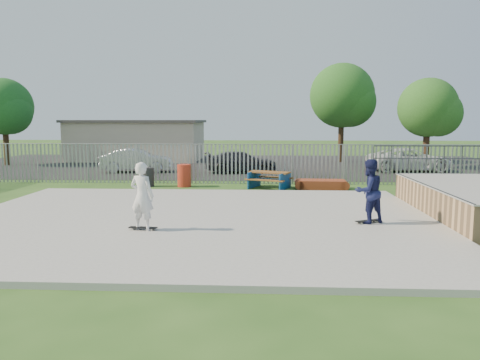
{
  "coord_description": "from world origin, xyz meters",
  "views": [
    {
      "loc": [
        2.21,
        -14.34,
        3.2
      ],
      "look_at": [
        1.37,
        2.0,
        1.1
      ],
      "focal_mm": 35.0,
      "sensor_mm": 36.0,
      "label": 1
    }
  ],
  "objects_px": {
    "tree_left": "(4,107)",
    "skater_navy": "(369,191)",
    "tree_mid": "(342,96)",
    "picnic_table": "(269,180)",
    "car_silver": "(137,160)",
    "car_white": "(409,160)",
    "tree_right": "(428,108)",
    "trash_bin_red": "(184,176)",
    "car_dark": "(241,162)",
    "trash_bin_grey": "(148,177)",
    "skater_white": "(142,196)",
    "funbox": "(321,184)"
  },
  "relations": [
    {
      "from": "car_white",
      "to": "tree_left",
      "type": "relative_size",
      "value": 0.84
    },
    {
      "from": "car_silver",
      "to": "car_white",
      "type": "bearing_deg",
      "value": -92.49
    },
    {
      "from": "skater_navy",
      "to": "picnic_table",
      "type": "bearing_deg",
      "value": -96.48
    },
    {
      "from": "funbox",
      "to": "car_white",
      "type": "bearing_deg",
      "value": 52.67
    },
    {
      "from": "tree_mid",
      "to": "skater_navy",
      "type": "height_order",
      "value": "tree_mid"
    },
    {
      "from": "trash_bin_grey",
      "to": "tree_right",
      "type": "xyz_separation_m",
      "value": [
        16.27,
        9.22,
        3.53
      ]
    },
    {
      "from": "picnic_table",
      "to": "car_white",
      "type": "distance_m",
      "value": 11.77
    },
    {
      "from": "funbox",
      "to": "skater_white",
      "type": "relative_size",
      "value": 1.1
    },
    {
      "from": "tree_right",
      "to": "skater_navy",
      "type": "height_order",
      "value": "tree_right"
    },
    {
      "from": "trash_bin_grey",
      "to": "tree_mid",
      "type": "height_order",
      "value": "tree_mid"
    },
    {
      "from": "car_silver",
      "to": "car_dark",
      "type": "height_order",
      "value": "car_silver"
    },
    {
      "from": "funbox",
      "to": "tree_mid",
      "type": "relative_size",
      "value": 0.28
    },
    {
      "from": "trash_bin_red",
      "to": "car_dark",
      "type": "height_order",
      "value": "car_dark"
    },
    {
      "from": "car_dark",
      "to": "skater_white",
      "type": "bearing_deg",
      "value": 160.43
    },
    {
      "from": "skater_white",
      "to": "car_white",
      "type": "bearing_deg",
      "value": -110.0
    },
    {
      "from": "trash_bin_grey",
      "to": "skater_navy",
      "type": "xyz_separation_m",
      "value": [
        8.71,
        -8.34,
        0.65
      ]
    },
    {
      "from": "picnic_table",
      "to": "car_silver",
      "type": "bearing_deg",
      "value": 164.18
    },
    {
      "from": "picnic_table",
      "to": "tree_left",
      "type": "xyz_separation_m",
      "value": [
        -18.56,
        10.44,
        3.72
      ]
    },
    {
      "from": "tree_left",
      "to": "tree_right",
      "type": "bearing_deg",
      "value": -1.78
    },
    {
      "from": "funbox",
      "to": "skater_white",
      "type": "height_order",
      "value": "skater_white"
    },
    {
      "from": "tree_mid",
      "to": "trash_bin_grey",
      "type": "bearing_deg",
      "value": -129.73
    },
    {
      "from": "tree_right",
      "to": "car_dark",
      "type": "bearing_deg",
      "value": -165.71
    },
    {
      "from": "skater_white",
      "to": "car_silver",
      "type": "bearing_deg",
      "value": -57.92
    },
    {
      "from": "tree_left",
      "to": "skater_navy",
      "type": "bearing_deg",
      "value": -40.75
    },
    {
      "from": "car_silver",
      "to": "skater_navy",
      "type": "bearing_deg",
      "value": -150.05
    },
    {
      "from": "tree_mid",
      "to": "skater_navy",
      "type": "relative_size",
      "value": 3.89
    },
    {
      "from": "tree_left",
      "to": "tree_right",
      "type": "xyz_separation_m",
      "value": [
        28.97,
        -0.9,
        -0.14
      ]
    },
    {
      "from": "funbox",
      "to": "tree_mid",
      "type": "bearing_deg",
      "value": 79.54
    },
    {
      "from": "picnic_table",
      "to": "tree_left",
      "type": "distance_m",
      "value": 21.62
    },
    {
      "from": "funbox",
      "to": "tree_left",
      "type": "distance_m",
      "value": 23.79
    },
    {
      "from": "picnic_table",
      "to": "funbox",
      "type": "relative_size",
      "value": 1.11
    },
    {
      "from": "tree_left",
      "to": "skater_navy",
      "type": "relative_size",
      "value": 3.21
    },
    {
      "from": "trash_bin_grey",
      "to": "car_silver",
      "type": "xyz_separation_m",
      "value": [
        -2.2,
        6.04,
        0.28
      ]
    },
    {
      "from": "trash_bin_grey",
      "to": "tree_left",
      "type": "xyz_separation_m",
      "value": [
        -12.7,
        10.12,
        3.67
      ]
    },
    {
      "from": "car_white",
      "to": "skater_white",
      "type": "bearing_deg",
      "value": 137.79
    },
    {
      "from": "trash_bin_grey",
      "to": "tree_right",
      "type": "height_order",
      "value": "tree_right"
    },
    {
      "from": "funbox",
      "to": "skater_navy",
      "type": "height_order",
      "value": "skater_navy"
    },
    {
      "from": "car_silver",
      "to": "tree_right",
      "type": "relative_size",
      "value": 0.73
    },
    {
      "from": "car_dark",
      "to": "skater_white",
      "type": "xyz_separation_m",
      "value": [
        -2.0,
        -15.71,
        0.45
      ]
    },
    {
      "from": "skater_navy",
      "to": "car_silver",
      "type": "bearing_deg",
      "value": -78.86
    },
    {
      "from": "funbox",
      "to": "skater_navy",
      "type": "xyz_separation_m",
      "value": [
        0.41,
        -7.99,
        0.9
      ]
    },
    {
      "from": "car_white",
      "to": "skater_white",
      "type": "height_order",
      "value": "skater_white"
    },
    {
      "from": "car_silver",
      "to": "tree_right",
      "type": "bearing_deg",
      "value": -87.49
    },
    {
      "from": "tree_right",
      "to": "funbox",
      "type": "bearing_deg",
      "value": -129.83
    },
    {
      "from": "car_silver",
      "to": "picnic_table",
      "type": "bearing_deg",
      "value": -135.52
    },
    {
      "from": "funbox",
      "to": "trash_bin_red",
      "type": "bearing_deg",
      "value": 178.81
    },
    {
      "from": "picnic_table",
      "to": "skater_white",
      "type": "relative_size",
      "value": 1.22
    },
    {
      "from": "funbox",
      "to": "car_silver",
      "type": "xyz_separation_m",
      "value": [
        -10.5,
        6.38,
        0.53
      ]
    },
    {
      "from": "tree_left",
      "to": "tree_mid",
      "type": "bearing_deg",
      "value": 8.54
    },
    {
      "from": "picnic_table",
      "to": "car_silver",
      "type": "relative_size",
      "value": 0.54
    }
  ]
}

